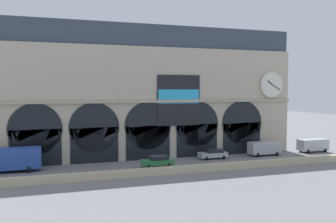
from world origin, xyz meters
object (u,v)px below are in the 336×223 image
Objects in this scene: van_east at (264,148)px; van_eastmost at (313,145)px; car_center at (158,161)px; box_truck_west at (12,159)px; car_mideast at (213,154)px.

van_east is 1.00× the size of van_eastmost.
car_center is at bearing -173.85° from van_eastmost.
van_east is at bearing -178.46° from van_eastmost.
car_center is at bearing -171.49° from van_east.
car_mideast is (28.64, 0.06, -0.90)m from box_truck_west.
van_east is (37.71, 0.02, -0.45)m from box_truck_west.
van_east is (9.07, -0.04, 0.44)m from car_mideast.
van_east and van_eastmost have the same top height.
van_east is at bearing -0.27° from car_mideast.
van_east is at bearing 0.03° from box_truck_west.
van_east reaches higher than car_center.
car_center is 0.85× the size of van_eastmost.
box_truck_west is at bearing 171.57° from car_center.
van_eastmost is (9.77, 0.26, 0.00)m from van_east.
van_east is at bearing 8.51° from car_center.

